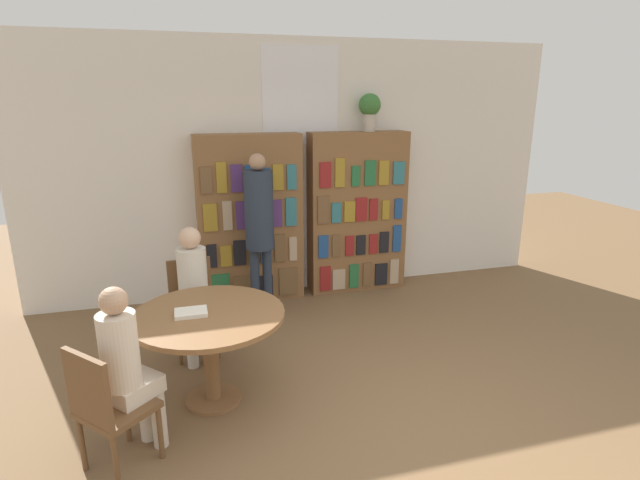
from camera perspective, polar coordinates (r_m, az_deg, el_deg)
name	(u,v)px	position (r m, az deg, el deg)	size (l,w,h in m)	color
ground_plane	(420,461)	(3.70, 11.34, -23.49)	(16.00, 16.00, 0.00)	brown
wall_back	(301,169)	(6.05, -2.20, 8.09)	(6.40, 0.07, 3.00)	silver
bookshelf_left	(250,220)	(5.84, -7.99, 2.32)	(1.20, 0.34, 1.95)	brown
bookshelf_right	(357,213)	(6.15, 4.25, 3.11)	(1.20, 0.34, 1.95)	brown
flower_vase	(370,108)	(6.05, 5.70, 14.77)	(0.26, 0.26, 0.43)	#B7AD9E
reading_table	(209,329)	(3.97, -12.55, -9.87)	(1.16, 1.16, 0.76)	brown
chair_near_camera	(106,405)	(3.53, -23.27, -16.93)	(0.57, 0.57, 0.88)	brown
chair_left_side	(193,302)	(4.86, -14.36, -6.86)	(0.44, 0.44, 0.88)	brown
seated_reader_left	(194,286)	(4.62, -14.22, -5.17)	(0.29, 0.38, 1.24)	beige
seated_reader_right	(128,364)	(3.53, -21.14, -13.09)	(0.40, 0.39, 1.23)	beige
librarian_standing	(259,219)	(5.33, -6.96, 2.45)	(0.31, 0.58, 1.78)	#232D3D
open_book_on_table	(191,313)	(3.92, -14.53, -8.03)	(0.24, 0.18, 0.03)	silver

